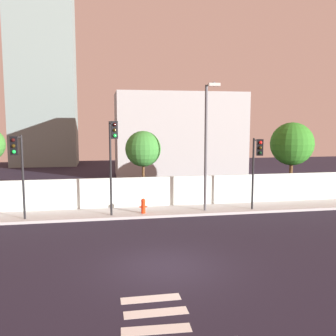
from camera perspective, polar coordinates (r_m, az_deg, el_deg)
ground_plane at (r=14.16m, az=-0.48°, el=-14.85°), size 80.00×80.00×0.00m
sidewalk at (r=21.89m, az=-4.17°, el=-6.78°), size 36.00×2.40×0.15m
perimeter_wall at (r=22.94m, az=-4.54°, el=-3.66°), size 36.00×0.18×1.80m
crosswalk_marking at (r=10.46m, az=1.48°, el=-23.19°), size 3.34×3.85×0.01m
traffic_light_left at (r=21.65m, az=13.41°, el=1.44°), size 0.47×1.62×4.22m
traffic_light_center at (r=20.14m, az=-21.93°, el=1.25°), size 0.34×1.83×4.46m
traffic_light_right at (r=19.94m, az=-8.49°, el=2.99°), size 0.43×1.46×5.19m
street_lamp_curbside at (r=21.34m, az=5.95°, el=4.56°), size 0.61×1.90×7.23m
fire_hydrant at (r=21.26m, az=-3.80°, el=-5.71°), size 0.44×0.26×0.85m
roadside_tree_midleft at (r=23.82m, az=-3.83°, el=2.91°), size 2.28×2.28×4.75m
roadside_tree_midright at (r=26.96m, az=18.42°, el=3.49°), size 2.95×2.95×5.29m
low_building_distant at (r=37.28m, az=1.68°, el=5.10°), size 12.46×6.00×8.14m
tower_on_skyline at (r=49.32m, az=-18.67°, el=13.91°), size 7.81×5.00×23.12m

